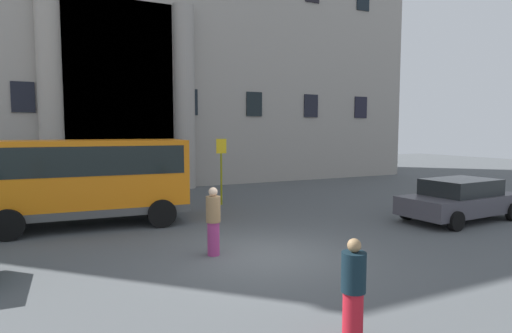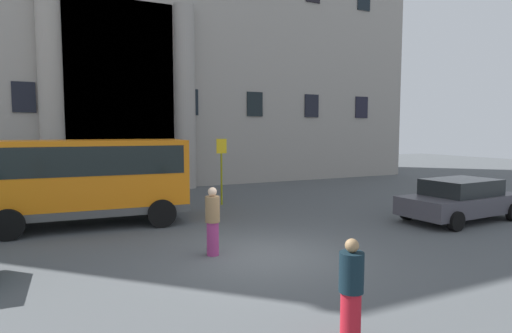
% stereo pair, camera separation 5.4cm
% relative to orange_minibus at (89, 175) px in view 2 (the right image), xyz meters
% --- Properties ---
extents(ground_plane, '(80.00, 64.00, 0.12)m').
position_rel_orange_minibus_xyz_m(ground_plane, '(3.67, -5.50, -1.72)').
color(ground_plane, '#4E5255').
extents(office_building_facade, '(34.13, 9.79, 20.97)m').
position_rel_orange_minibus_xyz_m(office_building_facade, '(3.66, 11.97, 8.81)').
color(office_building_facade, '#9C968E').
rests_on(office_building_facade, ground_plane).
extents(orange_minibus, '(6.25, 3.02, 2.78)m').
position_rel_orange_minibus_xyz_m(orange_minibus, '(0.00, 0.00, 0.00)').
color(orange_minibus, orange).
rests_on(orange_minibus, ground_plane).
extents(bus_stop_sign, '(0.44, 0.08, 2.75)m').
position_rel_orange_minibus_xyz_m(bus_stop_sign, '(5.22, 1.63, 0.04)').
color(bus_stop_sign, '#929912').
rests_on(bus_stop_sign, ground_plane).
extents(hedge_planter_entrance_right, '(1.79, 0.78, 1.38)m').
position_rel_orange_minibus_xyz_m(hedge_planter_entrance_right, '(-0.41, 5.30, -0.99)').
color(hedge_planter_entrance_right, gray).
rests_on(hedge_planter_entrance_right, ground_plane).
extents(parked_hatchback_near, '(4.56, 2.28, 1.43)m').
position_rel_orange_minibus_xyz_m(parked_hatchback_near, '(11.55, -4.74, -0.92)').
color(parked_hatchback_near, '#47454D').
rests_on(parked_hatchback_near, ground_plane).
extents(pedestrian_woman_with_bag, '(0.36, 0.36, 1.70)m').
position_rel_orange_minibus_xyz_m(pedestrian_woman_with_bag, '(2.51, -4.87, -0.80)').
color(pedestrian_woman_with_bag, '#9E3472').
rests_on(pedestrian_woman_with_bag, ground_plane).
extents(pedestrian_man_red_shirt, '(0.36, 0.36, 1.54)m').
position_rel_orange_minibus_xyz_m(pedestrian_man_red_shirt, '(2.89, -9.76, -0.89)').
color(pedestrian_man_red_shirt, '#B51A28').
rests_on(pedestrian_man_red_shirt, ground_plane).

